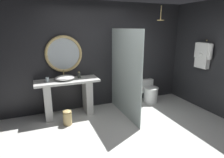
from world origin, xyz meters
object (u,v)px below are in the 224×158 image
(round_wall_mirror, at_px, (64,54))
(rain_shower_head, at_px, (161,18))
(tumbler_cup, at_px, (47,80))
(toilet, at_px, (149,91))
(soap_dispenser, at_px, (79,75))
(vessel_sink, at_px, (65,78))
(waste_bin, at_px, (67,117))
(hanging_bathrobe, at_px, (203,54))

(round_wall_mirror, relative_size, rain_shower_head, 2.42)
(tumbler_cup, height_order, toilet, tumbler_cup)
(soap_dispenser, distance_m, round_wall_mirror, 0.60)
(vessel_sink, distance_m, waste_bin, 0.88)
(soap_dispenser, bearing_deg, tumbler_cup, -176.21)
(rain_shower_head, distance_m, hanging_bathrobe, 1.33)
(toilet, bearing_deg, round_wall_mirror, 175.09)
(vessel_sink, relative_size, tumbler_cup, 4.33)
(vessel_sink, xyz_separation_m, toilet, (2.27, 0.06, -0.64))
(tumbler_cup, xyz_separation_m, rain_shower_head, (2.74, -0.13, 1.30))
(waste_bin, bearing_deg, rain_shower_head, 7.95)
(vessel_sink, height_order, rain_shower_head, rain_shower_head)
(vessel_sink, height_order, round_wall_mirror, round_wall_mirror)
(vessel_sink, xyz_separation_m, tumbler_cup, (-0.37, 0.00, -0.00))
(round_wall_mirror, distance_m, toilet, 2.50)
(tumbler_cup, height_order, waste_bin, tumbler_cup)
(vessel_sink, xyz_separation_m, rain_shower_head, (2.36, -0.13, 1.30))
(hanging_bathrobe, bearing_deg, waste_bin, 174.27)
(hanging_bathrobe, bearing_deg, soap_dispenser, 163.44)
(tumbler_cup, height_order, soap_dispenser, soap_dispenser)
(rain_shower_head, relative_size, hanging_bathrobe, 0.52)
(tumbler_cup, distance_m, soap_dispenser, 0.71)
(vessel_sink, height_order, waste_bin, vessel_sink)
(soap_dispenser, distance_m, waste_bin, 1.00)
(round_wall_mirror, height_order, hanging_bathrobe, round_wall_mirror)
(vessel_sink, distance_m, soap_dispenser, 0.34)
(tumbler_cup, distance_m, round_wall_mirror, 0.70)
(tumbler_cup, relative_size, hanging_bathrobe, 0.15)
(hanging_bathrobe, relative_size, toilet, 1.11)
(round_wall_mirror, height_order, toilet, round_wall_mirror)
(vessel_sink, height_order, toilet, vessel_sink)
(soap_dispenser, relative_size, rain_shower_head, 0.45)
(soap_dispenser, bearing_deg, toilet, 0.39)
(tumbler_cup, bearing_deg, waste_bin, -56.64)
(rain_shower_head, bearing_deg, hanging_bathrobe, -39.58)
(vessel_sink, distance_m, rain_shower_head, 2.70)
(rain_shower_head, distance_m, waste_bin, 3.19)
(rain_shower_head, height_order, hanging_bathrobe, rain_shower_head)
(hanging_bathrobe, bearing_deg, toilet, 136.20)
(vessel_sink, distance_m, toilet, 2.36)
(round_wall_mirror, bearing_deg, soap_dispenser, -35.67)
(soap_dispenser, bearing_deg, vessel_sink, -171.68)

